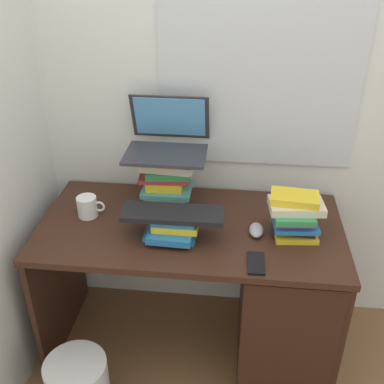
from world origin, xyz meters
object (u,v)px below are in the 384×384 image
object	(u,v)px
computer_mouse	(256,230)
book_stack_tall	(166,182)
keyboard	(173,214)
desk	(262,291)
book_stack_side	(294,215)
laptop	(167,139)
book_stack_keyboard_riser	(173,227)
cell_phone	(256,263)
mug	(88,207)

from	to	relation	value
computer_mouse	book_stack_tall	bearing A→B (deg)	156.46
keyboard	book_stack_tall	bearing A→B (deg)	104.58
desk	book_stack_tall	world-z (taller)	book_stack_tall
book_stack_side	keyboard	size ratio (longest dim) A/B	0.57
laptop	book_stack_keyboard_riser	bearing A→B (deg)	-78.00
laptop	keyboard	distance (m)	0.37
book_stack_tall	book_stack_side	distance (m)	0.59
cell_phone	book_stack_tall	bearing A→B (deg)	134.91
book_stack_keyboard_riser	cell_phone	world-z (taller)	book_stack_keyboard_riser
desk	laptop	distance (m)	0.83
desk	laptop	bearing A→B (deg)	153.52
desk	keyboard	bearing A→B (deg)	-169.54
book_stack_side	book_stack_keyboard_riser	bearing A→B (deg)	-169.96
laptop	book_stack_tall	bearing A→B (deg)	-89.84
book_stack_tall	computer_mouse	distance (m)	0.46
book_stack_tall	book_stack_keyboard_riser	size ratio (longest dim) A/B	1.13
mug	desk	bearing A→B (deg)	-3.39
laptop	book_stack_side	bearing A→B (deg)	-20.58
book_stack_keyboard_riser	mug	distance (m)	0.42
book_stack_keyboard_riser	book_stack_side	distance (m)	0.51
book_stack_tall	mug	size ratio (longest dim) A/B	2.05
keyboard	mug	size ratio (longest dim) A/B	3.29
desk	keyboard	size ratio (longest dim) A/B	3.18
book_stack_side	mug	world-z (taller)	book_stack_side
cell_phone	desk	bearing A→B (deg)	75.32
keyboard	computer_mouse	size ratio (longest dim) A/B	4.04
keyboard	cell_phone	bearing A→B (deg)	-23.68
desk	cell_phone	size ratio (longest dim) A/B	9.83
laptop	cell_phone	size ratio (longest dim) A/B	2.64
book_stack_tall	cell_phone	bearing A→B (deg)	-43.48
desk	mug	distance (m)	0.89
keyboard	computer_mouse	distance (m)	0.37
book_stack_side	keyboard	bearing A→B (deg)	-169.81
book_stack_keyboard_riser	desk	bearing A→B (deg)	10.28
book_stack_keyboard_riser	computer_mouse	xyz separation A→B (m)	(0.35, 0.06, -0.03)
keyboard	computer_mouse	bearing A→B (deg)	9.53
mug	cell_phone	world-z (taller)	mug
desk	cell_phone	world-z (taller)	cell_phone
book_stack_keyboard_riser	book_stack_side	xyz separation A→B (m)	(0.50, 0.09, 0.04)
book_stack_keyboard_riser	book_stack_tall	bearing A→B (deg)	104.93
laptop	keyboard	world-z (taller)	laptop
desk	book_stack_tall	bearing A→B (deg)	159.99
book_stack_side	cell_phone	xyz separation A→B (m)	(-0.16, -0.24, -0.08)
book_stack_tall	keyboard	size ratio (longest dim) A/B	0.62
desk	mug	bearing A→B (deg)	176.61
book_stack_side	laptop	world-z (taller)	laptop
desk	book_stack_keyboard_riser	bearing A→B (deg)	-169.72
book_stack_keyboard_riser	keyboard	distance (m)	0.07
laptop	computer_mouse	distance (m)	0.57
desk	book_stack_side	size ratio (longest dim) A/B	5.62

